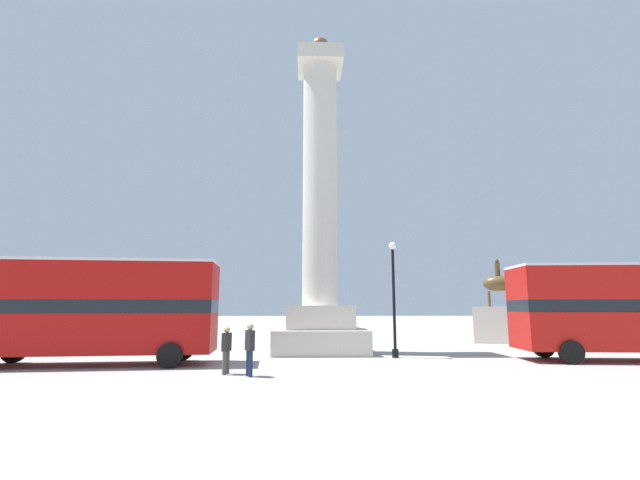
# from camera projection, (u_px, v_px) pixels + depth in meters

# --- Properties ---
(ground_plane) EXTENTS (200.00, 200.00, 0.00)m
(ground_plane) POSITION_uv_depth(u_px,v_px,m) (320.00, 352.00, 23.03)
(ground_plane) COLOR #9E9B93
(monument_column) EXTENTS (4.96, 4.96, 18.52)m
(monument_column) POSITION_uv_depth(u_px,v_px,m) (320.00, 235.00, 24.03)
(monument_column) COLOR beige
(monument_column) RESTS_ON ground_plane
(bus_a) EXTENTS (10.43, 3.46, 4.40)m
(bus_a) POSITION_uv_depth(u_px,v_px,m) (92.00, 307.00, 18.16)
(bus_a) COLOR #A80F0C
(bus_a) RESTS_ON ground_plane
(bus_b) EXTENTS (11.01, 3.65, 4.34)m
(bus_b) POSITION_uv_depth(u_px,v_px,m) (638.00, 307.00, 19.54)
(bus_b) COLOR #B7140F
(bus_b) RESTS_ON ground_plane
(equestrian_statue) EXTENTS (4.20, 3.68, 5.75)m
(equestrian_statue) POSITION_uv_depth(u_px,v_px,m) (501.00, 319.00, 29.31)
(equestrian_statue) COLOR beige
(equestrian_statue) RESTS_ON ground_plane
(street_lamp) EXTENTS (0.38, 0.38, 5.62)m
(street_lamp) POSITION_uv_depth(u_px,v_px,m) (394.00, 297.00, 20.95)
(street_lamp) COLOR black
(street_lamp) RESTS_ON ground_plane
(pedestrian_near_lamp) EXTENTS (0.40, 0.51, 1.83)m
(pedestrian_near_lamp) POSITION_uv_depth(u_px,v_px,m) (250.00, 346.00, 15.08)
(pedestrian_near_lamp) COLOR #192347
(pedestrian_near_lamp) RESTS_ON ground_plane
(pedestrian_by_plinth) EXTENTS (0.31, 0.48, 1.69)m
(pedestrian_by_plinth) POSITION_uv_depth(u_px,v_px,m) (226.00, 347.00, 15.55)
(pedestrian_by_plinth) COLOR #4C473D
(pedestrian_by_plinth) RESTS_ON ground_plane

